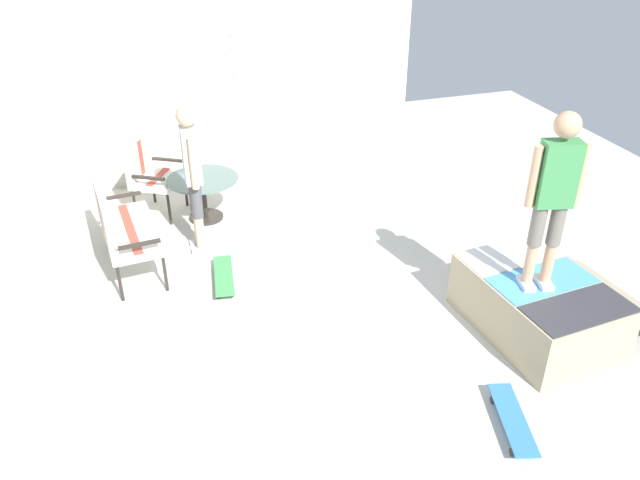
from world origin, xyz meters
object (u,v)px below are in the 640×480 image
at_px(patio_table, 204,190).
at_px(person_skater, 554,191).
at_px(skate_ramp, 540,304).
at_px(patio_bench, 118,223).
at_px(patio_chair_near_house, 149,170).
at_px(skateboard_by_bench, 224,276).
at_px(person_watching, 192,168).
at_px(skateboard_spare, 513,419).

xyz_separation_m(patio_table, person_skater, (-3.38, -2.57, 1.17)).
height_order(skate_ramp, patio_bench, patio_bench).
height_order(patio_chair_near_house, skateboard_by_bench, patio_chair_near_house).
height_order(patio_table, person_watching, person_watching).
relative_size(patio_chair_near_house, skateboard_by_bench, 1.24).
bearing_deg(skate_ramp, person_watching, 48.58).
bearing_deg(skateboard_by_bench, patio_table, -2.01).
height_order(patio_table, skateboard_spare, patio_table).
relative_size(skate_ramp, skateboard_spare, 2.34).
distance_m(person_watching, person_skater, 3.85).
distance_m(patio_table, person_watching, 1.00).
bearing_deg(person_watching, skateboard_spare, -151.32).
height_order(patio_chair_near_house, skateboard_spare, patio_chair_near_house).
distance_m(patio_chair_near_house, patio_table, 0.76).
xyz_separation_m(patio_table, person_watching, (-0.74, 0.18, 0.65)).
bearing_deg(person_skater, patio_bench, 56.50).
distance_m(patio_chair_near_house, person_skater, 5.03).
distance_m(patio_bench, skateboard_spare, 4.47).
height_order(skate_ramp, person_watching, person_watching).
relative_size(person_skater, skateboard_by_bench, 2.05).
height_order(person_skater, skateboard_by_bench, person_skater).
xyz_separation_m(skate_ramp, patio_table, (3.32, 2.73, 0.11)).
bearing_deg(patio_table, patio_chair_near_house, 58.51).
height_order(patio_chair_near_house, patio_table, patio_chair_near_house).
bearing_deg(patio_chair_near_house, patio_bench, 161.88).
xyz_separation_m(skateboard_by_bench, skateboard_spare, (-2.81, -1.85, 0.00)).
xyz_separation_m(skate_ramp, person_watching, (2.57, 2.92, 0.76)).
xyz_separation_m(person_skater, skateboard_by_bench, (1.82, 2.63, -1.49)).
xyz_separation_m(patio_bench, patio_chair_near_house, (1.35, -0.44, -0.00)).
distance_m(patio_chair_near_house, skateboard_spare, 5.35).
bearing_deg(skate_ramp, patio_table, 39.47).
xyz_separation_m(patio_bench, skateboard_spare, (-3.40, -2.86, -0.53)).
bearing_deg(person_watching, person_skater, -133.67).
xyz_separation_m(patio_bench, person_skater, (-2.41, -3.64, 0.96)).
xyz_separation_m(skate_ramp, skateboard_by_bench, (1.76, 2.79, -0.21)).
bearing_deg(patio_bench, skateboard_spare, -139.88).
xyz_separation_m(skate_ramp, skateboard_spare, (-1.05, 0.94, -0.21)).
xyz_separation_m(patio_table, skateboard_spare, (-4.36, -1.80, -0.32)).
xyz_separation_m(person_skater, skateboard_spare, (-0.99, 0.78, -1.49)).
distance_m(person_watching, skateboard_spare, 4.24).
relative_size(patio_chair_near_house, skateboard_spare, 1.24).
relative_size(patio_table, person_watching, 0.50).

